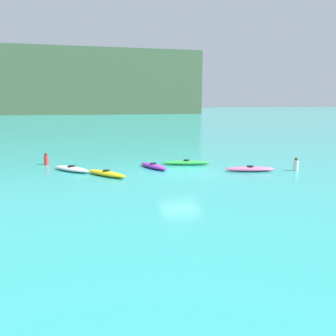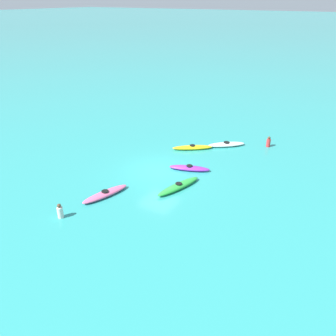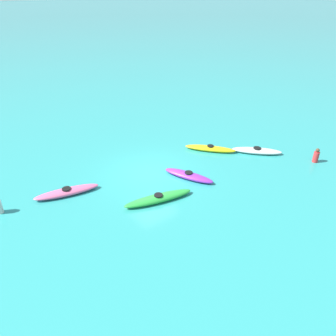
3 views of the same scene
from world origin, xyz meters
name	(u,v)px [view 3 (image 3 of 3)]	position (x,y,z in m)	size (l,w,h in m)	color
ground_plane	(150,174)	(0.00, 0.00, 0.00)	(600.00, 600.00, 0.00)	teal
kayak_yellow	(210,148)	(-4.63, 0.12, 0.16)	(2.47, 2.91, 0.37)	yellow
kayak_pink	(67,192)	(4.41, -0.96, 0.16)	(3.21, 1.46, 0.37)	pink
kayak_purple	(189,175)	(-1.35, 1.69, 0.16)	(1.68, 2.89, 0.37)	purple
kayak_green	(158,198)	(1.19, 2.34, 0.16)	(3.50, 1.54, 0.37)	green
kayak_white	(257,151)	(-6.66, 2.16, 0.16)	(2.57, 2.76, 0.37)	white
person_by_kayaks	(316,156)	(-8.42, 5.04, 0.39)	(0.41, 0.41, 0.88)	red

